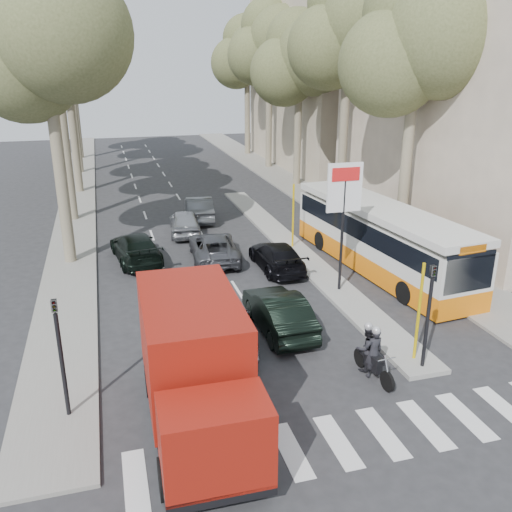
# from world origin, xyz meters

# --- Properties ---
(ground) EXTENTS (120.00, 120.00, 0.00)m
(ground) POSITION_xyz_m (0.00, 0.00, 0.00)
(ground) COLOR #28282B
(ground) RESTS_ON ground
(sidewalk_right) EXTENTS (3.20, 70.00, 0.12)m
(sidewalk_right) POSITION_xyz_m (8.60, 25.00, 0.06)
(sidewalk_right) COLOR gray
(sidewalk_right) RESTS_ON ground
(median_left) EXTENTS (2.40, 64.00, 0.12)m
(median_left) POSITION_xyz_m (-8.00, 28.00, 0.06)
(median_left) COLOR gray
(median_left) RESTS_ON ground
(traffic_island) EXTENTS (1.50, 26.00, 0.16)m
(traffic_island) POSITION_xyz_m (3.25, 11.00, 0.08)
(traffic_island) COLOR gray
(traffic_island) RESTS_ON ground
(building_near) EXTENTS (11.00, 18.00, 18.00)m
(building_near) POSITION_xyz_m (15.50, 12.00, 9.00)
(building_near) COLOR beige
(building_near) RESTS_ON ground
(building_far) EXTENTS (11.00, 20.00, 16.00)m
(building_far) POSITION_xyz_m (15.50, 34.00, 8.00)
(building_far) COLOR #B7A88E
(building_far) RESTS_ON ground
(billboard) EXTENTS (1.50, 12.10, 5.60)m
(billboard) POSITION_xyz_m (3.25, 5.00, 3.70)
(billboard) COLOR yellow
(billboard) RESTS_ON ground
(traffic_light_island) EXTENTS (0.16, 0.41, 3.60)m
(traffic_light_island) POSITION_xyz_m (3.25, -1.50, 2.49)
(traffic_light_island) COLOR black
(traffic_light_island) RESTS_ON ground
(traffic_light_left) EXTENTS (0.16, 0.41, 3.60)m
(traffic_light_left) POSITION_xyz_m (-7.60, -1.00, 2.49)
(traffic_light_left) COLOR black
(traffic_light_left) RESTS_ON ground
(tree_l_a) EXTENTS (7.40, 7.20, 14.10)m
(tree_l_a) POSITION_xyz_m (-7.87, 12.11, 10.38)
(tree_l_a) COLOR #6B604C
(tree_l_a) RESTS_ON ground
(tree_l_b) EXTENTS (7.40, 7.20, 14.88)m
(tree_l_b) POSITION_xyz_m (-7.97, 20.11, 11.07)
(tree_l_b) COLOR #6B604C
(tree_l_b) RESTS_ON ground
(tree_l_c) EXTENTS (7.40, 7.20, 13.71)m
(tree_l_c) POSITION_xyz_m (-7.77, 28.11, 10.04)
(tree_l_c) COLOR #6B604C
(tree_l_c) RESTS_ON ground
(tree_l_d) EXTENTS (7.40, 7.20, 15.66)m
(tree_l_d) POSITION_xyz_m (-7.87, 36.11, 11.76)
(tree_l_d) COLOR #6B604C
(tree_l_d) RESTS_ON ground
(tree_l_e) EXTENTS (7.40, 7.20, 14.49)m
(tree_l_e) POSITION_xyz_m (-7.97, 44.11, 10.73)
(tree_l_e) COLOR #6B604C
(tree_l_e) RESTS_ON ground
(tree_r_a) EXTENTS (7.40, 7.20, 14.10)m
(tree_r_a) POSITION_xyz_m (9.13, 10.11, 10.38)
(tree_r_a) COLOR #6B604C
(tree_r_a) RESTS_ON ground
(tree_r_b) EXTENTS (7.40, 7.20, 15.27)m
(tree_r_b) POSITION_xyz_m (9.23, 18.11, 11.42)
(tree_r_b) COLOR #6B604C
(tree_r_b) RESTS_ON ground
(tree_r_c) EXTENTS (7.40, 7.20, 13.32)m
(tree_r_c) POSITION_xyz_m (9.03, 26.11, 9.69)
(tree_r_c) COLOR #6B604C
(tree_r_c) RESTS_ON ground
(tree_r_d) EXTENTS (7.40, 7.20, 14.88)m
(tree_r_d) POSITION_xyz_m (9.13, 34.11, 11.07)
(tree_r_d) COLOR #6B604C
(tree_r_d) RESTS_ON ground
(tree_r_e) EXTENTS (7.40, 7.20, 14.10)m
(tree_r_e) POSITION_xyz_m (9.23, 42.11, 10.38)
(tree_r_e) COLOR #6B604C
(tree_r_e) RESTS_ON ground
(silver_hatchback) EXTENTS (2.13, 4.44, 1.47)m
(silver_hatchback) POSITION_xyz_m (-2.39, 1.89, 0.73)
(silver_hatchback) COLOR #AEB2B6
(silver_hatchback) RESTS_ON ground
(dark_hatchback) EXTENTS (1.67, 4.51, 1.47)m
(dark_hatchback) POSITION_xyz_m (-0.33, 2.44, 0.74)
(dark_hatchback) COLOR black
(dark_hatchback) RESTS_ON ground
(queue_car_a) EXTENTS (2.61, 4.97, 1.33)m
(queue_car_a) POSITION_xyz_m (-1.10, 10.48, 0.67)
(queue_car_a) COLOR #4C4D53
(queue_car_a) RESTS_ON ground
(queue_car_b) EXTENTS (1.87, 4.51, 1.30)m
(queue_car_b) POSITION_xyz_m (1.53, 8.40, 0.65)
(queue_car_b) COLOR black
(queue_car_b) RESTS_ON ground
(queue_car_c) EXTENTS (2.13, 4.33, 1.42)m
(queue_car_c) POSITION_xyz_m (-1.81, 15.24, 0.71)
(queue_car_c) COLOR #9C9FA4
(queue_car_c) RESTS_ON ground
(queue_car_d) EXTENTS (2.01, 4.66, 1.49)m
(queue_car_d) POSITION_xyz_m (-0.50, 17.94, 0.75)
(queue_car_d) COLOR #4A4E52
(queue_car_d) RESTS_ON ground
(queue_car_e) EXTENTS (2.57, 5.08, 1.41)m
(queue_car_e) POSITION_xyz_m (-4.86, 11.35, 0.71)
(queue_car_e) COLOR black
(queue_car_e) RESTS_ON ground
(red_truck) EXTENTS (2.62, 6.61, 3.50)m
(red_truck) POSITION_xyz_m (-4.20, -2.28, 1.85)
(red_truck) COLOR black
(red_truck) RESTS_ON ground
(city_bus) EXTENTS (3.70, 12.06, 3.13)m
(city_bus) POSITION_xyz_m (6.20, 7.11, 1.65)
(city_bus) COLOR orange
(city_bus) RESTS_ON ground
(motorcycle) EXTENTS (0.83, 2.12, 1.81)m
(motorcycle) POSITION_xyz_m (1.48, -1.28, 0.82)
(motorcycle) COLOR black
(motorcycle) RESTS_ON ground
(pedestrian_near) EXTENTS (0.80, 1.01, 1.55)m
(pedestrian_near) POSITION_xyz_m (7.20, 10.29, 0.89)
(pedestrian_near) COLOR #3C2D43
(pedestrian_near) RESTS_ON sidewalk_right
(pedestrian_far) EXTENTS (1.25, 1.07, 1.79)m
(pedestrian_far) POSITION_xyz_m (9.45, 12.24, 1.01)
(pedestrian_far) COLOR #716655
(pedestrian_far) RESTS_ON sidewalk_right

